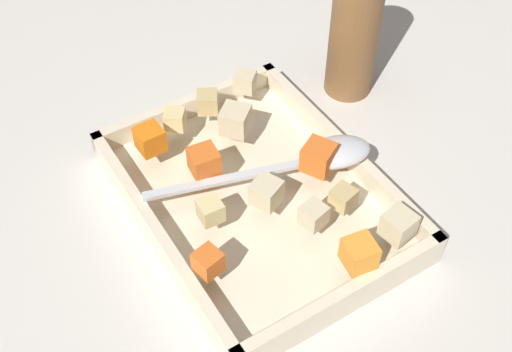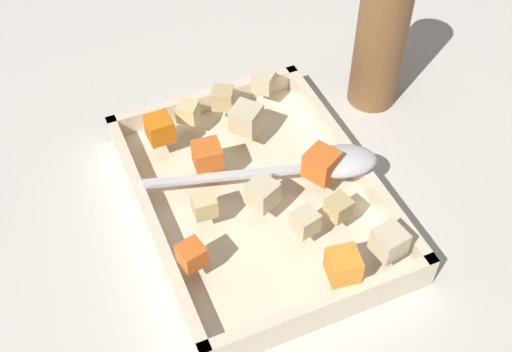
# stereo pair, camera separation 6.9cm
# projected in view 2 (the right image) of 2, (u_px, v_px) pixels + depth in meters

# --- Properties ---
(ground_plane) EXTENTS (4.00, 4.00, 0.00)m
(ground_plane) POSITION_uv_depth(u_px,v_px,m) (247.00, 222.00, 0.72)
(ground_plane) COLOR beige
(baking_dish) EXTENTS (0.33, 0.25, 0.04)m
(baking_dish) POSITION_uv_depth(u_px,v_px,m) (256.00, 199.00, 0.72)
(baking_dish) COLOR beige
(baking_dish) RESTS_ON ground_plane
(carrot_chunk_heap_top) EXTENTS (0.04, 0.04, 0.03)m
(carrot_chunk_heap_top) POSITION_uv_depth(u_px,v_px,m) (323.00, 166.00, 0.69)
(carrot_chunk_heap_top) COLOR orange
(carrot_chunk_heap_top) RESTS_ON baking_dish
(carrot_chunk_far_left) EXTENTS (0.03, 0.03, 0.03)m
(carrot_chunk_far_left) POSITION_uv_depth(u_px,v_px,m) (160.00, 128.00, 0.73)
(carrot_chunk_far_left) COLOR orange
(carrot_chunk_far_left) RESTS_ON baking_dish
(carrot_chunk_corner_ne) EXTENTS (0.03, 0.03, 0.03)m
(carrot_chunk_corner_ne) POSITION_uv_depth(u_px,v_px,m) (343.00, 265.00, 0.61)
(carrot_chunk_corner_ne) COLOR orange
(carrot_chunk_corner_ne) RESTS_ON baking_dish
(carrot_chunk_center) EXTENTS (0.03, 0.03, 0.02)m
(carrot_chunk_center) POSITION_uv_depth(u_px,v_px,m) (192.00, 255.00, 0.62)
(carrot_chunk_center) COLOR orange
(carrot_chunk_center) RESTS_ON baking_dish
(carrot_chunk_under_handle) EXTENTS (0.03, 0.03, 0.03)m
(carrot_chunk_under_handle) POSITION_uv_depth(u_px,v_px,m) (207.00, 156.00, 0.70)
(carrot_chunk_under_handle) COLOR orange
(carrot_chunk_under_handle) RESTS_ON baking_dish
(potato_chunk_mid_right) EXTENTS (0.02, 0.02, 0.02)m
(potato_chunk_mid_right) POSITION_uv_depth(u_px,v_px,m) (204.00, 204.00, 0.66)
(potato_chunk_mid_right) COLOR #E0CC89
(potato_chunk_mid_right) RESTS_ON baking_dish
(potato_chunk_corner_se) EXTENTS (0.03, 0.03, 0.02)m
(potato_chunk_corner_se) POSITION_uv_depth(u_px,v_px,m) (305.00, 221.00, 0.65)
(potato_chunk_corner_se) COLOR beige
(potato_chunk_corner_se) RESTS_ON baking_dish
(potato_chunk_near_right) EXTENTS (0.03, 0.03, 0.03)m
(potato_chunk_near_right) POSITION_uv_depth(u_px,v_px,m) (389.00, 242.00, 0.63)
(potato_chunk_near_right) COLOR beige
(potato_chunk_near_right) RESTS_ON baking_dish
(potato_chunk_corner_sw) EXTENTS (0.04, 0.04, 0.03)m
(potato_chunk_corner_sw) POSITION_uv_depth(u_px,v_px,m) (262.00, 193.00, 0.67)
(potato_chunk_corner_sw) COLOR beige
(potato_chunk_corner_sw) RESTS_ON baking_dish
(potato_chunk_back_center) EXTENTS (0.03, 0.03, 0.02)m
(potato_chunk_back_center) POSITION_uv_depth(u_px,v_px,m) (339.00, 207.00, 0.66)
(potato_chunk_back_center) COLOR tan
(potato_chunk_back_center) RESTS_ON baking_dish
(potato_chunk_near_left) EXTENTS (0.03, 0.03, 0.02)m
(potato_chunk_near_left) POSITION_uv_depth(u_px,v_px,m) (188.00, 112.00, 0.76)
(potato_chunk_near_left) COLOR #E0CC89
(potato_chunk_near_left) RESTS_ON baking_dish
(potato_chunk_front_center) EXTENTS (0.03, 0.03, 0.02)m
(potato_chunk_front_center) POSITION_uv_depth(u_px,v_px,m) (223.00, 98.00, 0.77)
(potato_chunk_front_center) COLOR tan
(potato_chunk_front_center) RESTS_ON baking_dish
(potato_chunk_far_right) EXTENTS (0.04, 0.04, 0.03)m
(potato_chunk_far_right) POSITION_uv_depth(u_px,v_px,m) (246.00, 119.00, 0.74)
(potato_chunk_far_right) COLOR beige
(potato_chunk_far_right) RESTS_ON baking_dish
(potato_chunk_corner_nw) EXTENTS (0.03, 0.03, 0.02)m
(potato_chunk_corner_nw) POSITION_uv_depth(u_px,v_px,m) (264.00, 81.00, 0.79)
(potato_chunk_corner_nw) COLOR beige
(potato_chunk_corner_nw) RESTS_ON baking_dish
(serving_spoon) EXTENTS (0.10, 0.25, 0.02)m
(serving_spoon) POSITION_uv_depth(u_px,v_px,m) (329.00, 162.00, 0.71)
(serving_spoon) COLOR silver
(serving_spoon) RESTS_ON baking_dish
(pepper_mill) EXTENTS (0.06, 0.06, 0.22)m
(pepper_mill) POSITION_uv_depth(u_px,v_px,m) (382.00, 33.00, 0.78)
(pepper_mill) COLOR brown
(pepper_mill) RESTS_ON ground_plane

